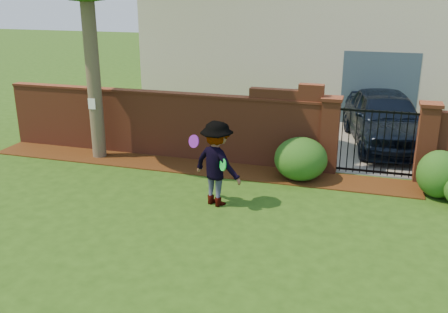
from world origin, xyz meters
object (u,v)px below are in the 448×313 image
(frisbee_purple, at_px, (194,141))
(frisbee_green, at_px, (223,165))
(car, at_px, (387,121))
(man, at_px, (216,164))

(frisbee_purple, bearing_deg, frisbee_green, -22.60)
(car, bearing_deg, man, -135.30)
(car, relative_size, frisbee_green, 18.46)
(car, distance_m, frisbee_purple, 6.44)
(man, xyz_separation_m, frisbee_purple, (-0.49, 0.08, 0.42))
(man, relative_size, frisbee_green, 7.12)
(car, bearing_deg, frisbee_green, -132.52)
(car, xyz_separation_m, man, (-3.43, -5.15, 0.10))
(car, height_order, man, man)
(man, distance_m, frisbee_green, 0.32)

